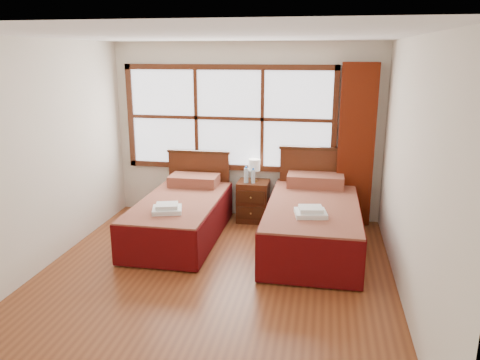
# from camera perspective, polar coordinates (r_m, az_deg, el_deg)

# --- Properties ---
(floor) EXTENTS (4.50, 4.50, 0.00)m
(floor) POSITION_cam_1_polar(r_m,az_deg,el_deg) (5.31, -3.48, -12.12)
(floor) COLOR brown
(floor) RESTS_ON ground
(ceiling) EXTENTS (4.50, 4.50, 0.00)m
(ceiling) POSITION_cam_1_polar(r_m,az_deg,el_deg) (4.72, -4.01, 17.19)
(ceiling) COLOR white
(ceiling) RESTS_ON wall_back
(wall_back) EXTENTS (4.00, 0.00, 4.00)m
(wall_back) POSITION_cam_1_polar(r_m,az_deg,el_deg) (7.01, 0.74, 5.90)
(wall_back) COLOR silver
(wall_back) RESTS_ON floor
(wall_left) EXTENTS (0.00, 4.50, 4.50)m
(wall_left) POSITION_cam_1_polar(r_m,az_deg,el_deg) (5.67, -23.76, 2.37)
(wall_left) COLOR silver
(wall_left) RESTS_ON floor
(wall_right) EXTENTS (0.00, 4.50, 4.50)m
(wall_right) POSITION_cam_1_polar(r_m,az_deg,el_deg) (4.78, 20.20, 0.54)
(wall_right) COLOR silver
(wall_right) RESTS_ON floor
(window) EXTENTS (3.16, 0.06, 1.56)m
(window) POSITION_cam_1_polar(r_m,az_deg,el_deg) (6.99, -1.35, 7.53)
(window) COLOR white
(window) RESTS_ON wall_back
(curtain) EXTENTS (0.50, 0.16, 2.30)m
(curtain) POSITION_cam_1_polar(r_m,az_deg,el_deg) (6.81, 13.95, 4.07)
(curtain) COLOR #5F1A09
(curtain) RESTS_ON wall_back
(bed_left) EXTENTS (1.04, 2.06, 1.01)m
(bed_left) POSITION_cam_1_polar(r_m,az_deg,el_deg) (6.42, -7.15, -4.23)
(bed_left) COLOR #36190B
(bed_left) RESTS_ON floor
(bed_right) EXTENTS (1.15, 2.24, 1.13)m
(bed_right) POSITION_cam_1_polar(r_m,az_deg,el_deg) (6.13, 8.86, -4.91)
(bed_right) COLOR #36190B
(bed_right) RESTS_ON floor
(nightstand) EXTENTS (0.45, 0.45, 0.61)m
(nightstand) POSITION_cam_1_polar(r_m,az_deg,el_deg) (6.98, 1.61, -2.58)
(nightstand) COLOR #4B2110
(nightstand) RESTS_ON floor
(towels_left) EXTENTS (0.42, 0.39, 0.10)m
(towels_left) POSITION_cam_1_polar(r_m,az_deg,el_deg) (5.84, -8.88, -3.45)
(towels_left) COLOR white
(towels_left) RESTS_ON bed_left
(towels_right) EXTENTS (0.41, 0.37, 0.11)m
(towels_right) POSITION_cam_1_polar(r_m,az_deg,el_deg) (5.52, 8.61, -3.87)
(towels_right) COLOR white
(towels_right) RESTS_ON bed_right
(lamp) EXTENTS (0.17, 0.17, 0.33)m
(lamp) POSITION_cam_1_polar(r_m,az_deg,el_deg) (6.86, 1.75, 1.77)
(lamp) COLOR #B8853B
(lamp) RESTS_ON nightstand
(bottle_near) EXTENTS (0.07, 0.07, 0.25)m
(bottle_near) POSITION_cam_1_polar(r_m,az_deg,el_deg) (6.80, 0.76, 0.59)
(bottle_near) COLOR silver
(bottle_near) RESTS_ON nightstand
(bottle_far) EXTENTS (0.06, 0.06, 0.22)m
(bottle_far) POSITION_cam_1_polar(r_m,az_deg,el_deg) (6.79, 1.61, 0.47)
(bottle_far) COLOR silver
(bottle_far) RESTS_ON nightstand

